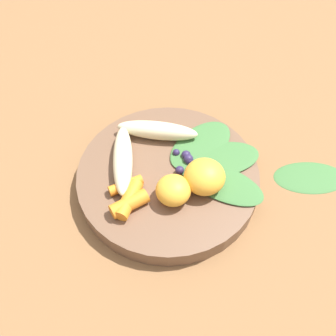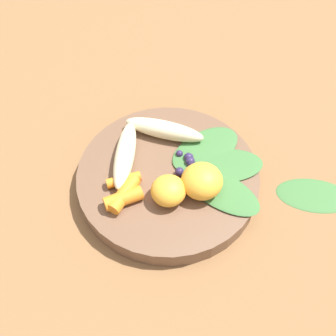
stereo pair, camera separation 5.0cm
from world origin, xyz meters
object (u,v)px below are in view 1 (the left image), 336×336
(banana_peeled_right, at_px, (157,131))
(orange_segment_near, at_px, (205,177))
(kale_leaf_stray, at_px, (310,177))
(bowl, at_px, (168,178))
(banana_peeled_left, at_px, (123,160))

(banana_peeled_right, distance_m, orange_segment_near, 0.11)
(banana_peeled_right, distance_m, kale_leaf_stray, 0.24)
(bowl, distance_m, orange_segment_near, 0.06)
(banana_peeled_left, bearing_deg, kale_leaf_stray, 86.17)
(banana_peeled_left, bearing_deg, banana_peeled_right, 135.60)
(banana_peeled_left, height_order, kale_leaf_stray, banana_peeled_left)
(banana_peeled_left, distance_m, orange_segment_near, 0.12)
(orange_segment_near, distance_m, kale_leaf_stray, 0.17)
(kale_leaf_stray, bearing_deg, banana_peeled_right, 165.32)
(orange_segment_near, bearing_deg, kale_leaf_stray, 146.60)
(banana_peeled_left, relative_size, orange_segment_near, 2.16)
(banana_peeled_right, height_order, orange_segment_near, orange_segment_near)
(banana_peeled_right, height_order, kale_leaf_stray, banana_peeled_right)
(bowl, height_order, banana_peeled_left, banana_peeled_left)
(banana_peeled_right, relative_size, kale_leaf_stray, 1.11)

